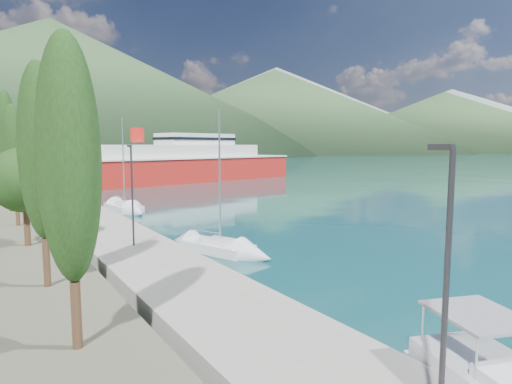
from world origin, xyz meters
TOP-DOWN VIEW (x-y plane):
  - ground at (0.00, 120.00)m, footprint 1400.00×1400.00m
  - quay at (-9.00, 26.00)m, footprint 5.00×88.00m
  - hills_far at (138.59, 618.73)m, footprint 1480.00×900.00m
  - hills_near at (98.04, 372.50)m, footprint 1010.00×520.00m
  - tree_row at (-14.37, 32.14)m, footprint 4.18×63.92m
  - lamp_posts at (-9.00, 14.60)m, footprint 0.15×44.27m
  - sailboat_near at (-3.49, 10.86)m, footprint 4.20×7.12m
  - sailboat_mid at (-4.04, 31.28)m, footprint 3.03×7.41m
  - ferry at (14.01, 64.23)m, footprint 53.82×22.17m

SIDE VIEW (x-z plane):
  - ground at x=0.00m, z-range 0.00..0.00m
  - sailboat_near at x=-3.49m, z-range -4.64..5.18m
  - sailboat_mid at x=-4.04m, z-range -5.00..5.60m
  - quay at x=-9.00m, z-range 0.00..0.80m
  - ferry at x=14.01m, z-range -2.05..8.41m
  - lamp_posts at x=-9.00m, z-range 1.05..7.11m
  - tree_row at x=-14.37m, z-range 0.24..11.40m
  - hills_near at x=98.04m, z-range -8.32..106.68m
  - hills_far at x=138.59m, z-range -12.61..167.39m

